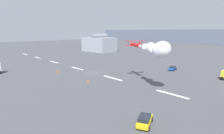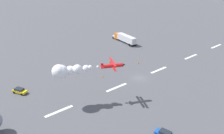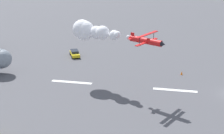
# 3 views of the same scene
# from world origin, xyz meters

# --- Properties ---
(runway_stripe_4) EXTENTS (8.00, 0.90, 0.01)m
(runway_stripe_4) POSITION_xyz_m (9.89, 0.00, 0.01)
(runway_stripe_4) COLOR white
(runway_stripe_4) RESTS_ON ground
(runway_stripe_5) EXTENTS (8.00, 0.90, 0.01)m
(runway_stripe_5) POSITION_xyz_m (29.66, 0.00, 0.01)
(runway_stripe_5) COLOR white
(runway_stripe_5) RESTS_ON ground
(stunt_biplane_red) EXTENTS (17.84, 10.64, 3.88)m
(stunt_biplane_red) POSITION_xyz_m (25.73, -0.99, 10.06)
(stunt_biplane_red) COLOR red
(followme_car_yellow) EXTENTS (3.51, 4.63, 1.52)m
(followme_car_yellow) POSITION_xyz_m (33.91, -15.72, 0.81)
(followme_car_yellow) COLOR yellow
(followme_car_yellow) RESTS_ON ground
(traffic_cone_far) EXTENTS (0.44, 0.44, 0.75)m
(traffic_cone_far) POSITION_xyz_m (8.82, -8.34, 0.38)
(traffic_cone_far) COLOR orange
(traffic_cone_far) RESTS_ON ground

